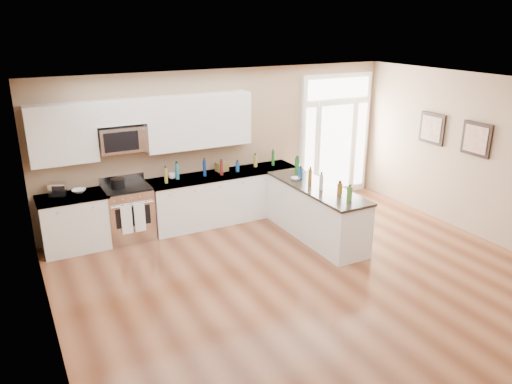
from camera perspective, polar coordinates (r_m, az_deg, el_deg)
ground at (r=6.86m, az=10.91°, el=-13.33°), size 8.00×8.00×0.00m
room_shell at (r=6.12m, az=11.90°, el=0.31°), size 8.00×8.00×8.00m
back_cabinet_left at (r=8.78m, az=-19.98°, el=-3.48°), size 1.10×0.66×0.94m
back_cabinet_right at (r=9.45m, az=-3.59°, el=-0.72°), size 2.85×0.66×0.94m
peninsula_cabinet at (r=8.76m, az=6.82°, el=-2.47°), size 0.69×2.32×0.94m
upper_cabinet_left at (r=8.49m, az=-21.33°, el=6.17°), size 1.04×0.33×0.95m
upper_cabinet_right at (r=9.03m, az=-6.59°, el=8.06°), size 1.94×0.33×0.95m
upper_cabinet_short at (r=8.58m, az=-15.36°, el=8.80°), size 0.82×0.33×0.40m
microwave at (r=8.63m, az=-15.05°, el=5.90°), size 0.78×0.41×0.42m
entry_door at (r=10.75m, az=9.05°, el=6.35°), size 1.70×0.10×2.60m
wall_art_near at (r=10.00m, az=19.47°, el=6.86°), size 0.05×0.58×0.58m
wall_art_far at (r=9.36m, az=23.88°, el=5.54°), size 0.05×0.58×0.58m
kitchen_range at (r=8.90m, az=-14.34°, el=-2.30°), size 0.77×0.69×1.08m
stockpot at (r=8.70m, az=-15.52°, el=1.02°), size 0.27×0.27×0.18m
toaster_oven at (r=8.65m, az=-21.73°, el=0.29°), size 0.30×0.27×0.22m
cardboard_box at (r=9.38m, az=-3.93°, el=2.92°), size 0.24×0.19×0.18m
bowl_left at (r=8.72m, az=-19.57°, el=0.13°), size 0.28×0.28×0.05m
bowl_peninsula at (r=8.87m, az=4.54°, el=1.52°), size 0.19×0.19×0.05m
cup_counter at (r=9.03m, az=-9.59°, el=1.82°), size 0.15×0.15×0.11m
counter_bottles at (r=8.80m, az=1.68°, el=2.15°), size 2.38×2.46×0.31m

